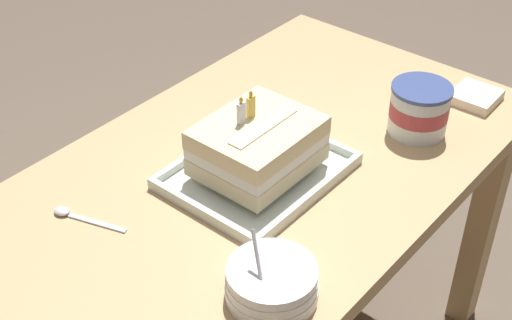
{
  "coord_description": "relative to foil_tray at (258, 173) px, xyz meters",
  "views": [
    {
      "loc": [
        -0.86,
        -0.72,
        1.55
      ],
      "look_at": [
        -0.01,
        -0.01,
        0.72
      ],
      "focal_mm": 51.16,
      "sensor_mm": 36.0,
      "label": 1
    }
  ],
  "objects": [
    {
      "name": "birthday_cake",
      "position": [
        0.0,
        0.0,
        0.06
      ],
      "size": [
        0.22,
        0.18,
        0.15
      ],
      "color": "beige",
      "rests_on": "foil_tray"
    },
    {
      "name": "foil_tray",
      "position": [
        0.0,
        0.0,
        0.0
      ],
      "size": [
        0.33,
        0.26,
        0.02
      ],
      "color": "silver",
      "rests_on": "dining_table"
    },
    {
      "name": "dining_table",
      "position": [
        0.01,
        0.02,
        -0.11
      ],
      "size": [
        1.22,
        0.69,
        0.69
      ],
      "color": "tan",
      "rests_on": "ground_plane"
    },
    {
      "name": "ice_cream_tub",
      "position": [
        0.33,
        -0.16,
        0.05
      ],
      "size": [
        0.12,
        0.12,
        0.11
      ],
      "color": "white",
      "rests_on": "dining_table"
    },
    {
      "name": "bowl_stack",
      "position": [
        -0.22,
        -0.21,
        0.02
      ],
      "size": [
        0.15,
        0.15,
        0.12
      ],
      "color": "white",
      "rests_on": "dining_table"
    },
    {
      "name": "napkin_pile",
      "position": [
        0.51,
        -0.2,
        0.0
      ],
      "size": [
        0.1,
        0.1,
        0.02
      ],
      "color": "silver",
      "rests_on": "dining_table"
    },
    {
      "name": "serving_spoon_near_tray",
      "position": [
        -0.3,
        0.18,
        -0.0
      ],
      "size": [
        0.06,
        0.14,
        0.01
      ],
      "color": "silver",
      "rests_on": "dining_table"
    }
  ]
}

